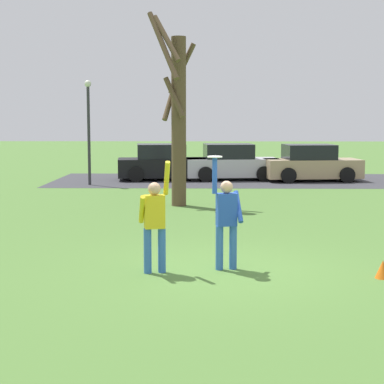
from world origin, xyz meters
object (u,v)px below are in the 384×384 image
Objects in this scene: person_defender at (155,219)px; parked_car_black at (164,163)px; frisbee_disc at (215,157)px; lamppost_by_lot at (89,122)px; parked_car_silver at (231,163)px; person_catcher at (226,217)px; parked_car_tan at (311,164)px; bare_tree_tall at (177,113)px; field_cone_orange at (383,269)px.

person_defender reaches higher than parked_car_black.
parked_car_black is (-2.03, 16.71, -1.37)m from frisbee_disc.
lamppost_by_lot is at bearing 108.83° from frisbee_disc.
parked_car_black is at bearing 176.27° from parked_car_silver.
parked_car_black is at bearing 96.94° from frisbee_disc.
parked_car_black is at bearing -94.85° from person_catcher.
parked_car_tan is at bearing -117.04° from person_catcher.
lamppost_by_lot is (-3.86, 14.74, 1.60)m from person_defender.
bare_tree_tall is 10.25m from field_cone_orange.
person_defender is at bearing -75.31° from lamppost_by_lot.
field_cone_orange is (4.97, -17.25, -0.57)m from parked_car_black.
person_catcher is 1.33m from person_defender.
parked_car_tan is at bearing 59.08° from person_defender.
parked_car_silver is 8.88m from bare_tree_tall.
bare_tree_tall is (0.98, -8.22, 2.19)m from parked_car_black.
bare_tree_tall is 7.17m from lamppost_by_lot.
person_catcher is at bearing -70.34° from lamppost_by_lot.
lamppost_by_lot reaches higher than field_cone_orange.
field_cone_orange is (2.72, -0.60, -0.82)m from person_catcher.
parked_car_black is at bearing 106.07° from field_cone_orange.
bare_tree_tall is at bearing 97.08° from frisbee_disc.
lamppost_by_lot is at bearing -149.46° from parked_car_black.
person_defender is (-1.30, -0.29, -0.00)m from person_catcher.
parked_car_tan is at bearing 74.84° from frisbee_disc.
parked_car_tan is 9.75m from lamppost_by_lot.
person_defender is 17.52m from parked_car_tan.
frisbee_disc reaches higher than parked_car_silver.
person_catcher is 15.43m from lamppost_by_lot.
person_catcher reaches higher than parked_car_tan.
parked_car_black is 4.10m from lamppost_by_lot.
person_catcher is at bearing 167.61° from field_cone_orange.
person_defender is 8.93m from bare_tree_tall.
frisbee_disc reaches higher than parked_car_tan.
person_catcher is at bearing -111.10° from parked_car_tan.
person_defender reaches higher than parked_car_tan.
person_catcher is 6.50× the size of field_cone_orange.
person_catcher is 16.88m from parked_car_tan.
frisbee_disc is at bearing -82.92° from bare_tree_tall.
lamppost_by_lot is at bearing 92.14° from person_defender.
person_defender is 0.48× the size of parked_car_black.
person_catcher reaches higher than person_defender.
frisbee_disc is (1.08, 0.24, 1.11)m from person_defender.
person_defender is 17.22m from parked_car_silver.
parked_car_silver is 3.52m from parked_car_tan.
person_catcher is 7.68× the size of frisbee_disc.
person_defender reaches higher than field_cone_orange.
frisbee_disc reaches higher than person_catcher.
lamppost_by_lot reaches higher than person_defender.
bare_tree_tall reaches higher than lamppost_by_lot.
bare_tree_tall reaches higher than person_catcher.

